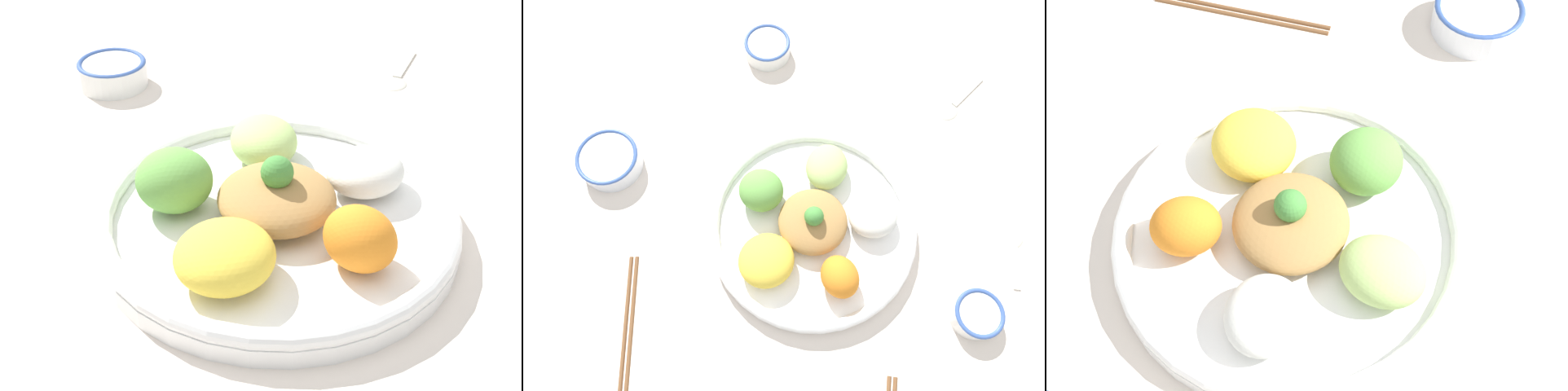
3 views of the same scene
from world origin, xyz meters
The scene contains 4 objects.
ground_plane centered at (0.00, 0.00, 0.00)m, with size 2.40×2.40×0.00m, color silver.
salad_platter centered at (-0.04, 0.02, 0.03)m, with size 0.37×0.37×0.09m.
sauce_bowl_red centered at (-0.40, 0.17, 0.02)m, with size 0.11×0.11×0.04m.
chopsticks_pair_far centered at (-0.36, -0.13, 0.00)m, with size 0.03×0.24×0.01m.
Camera 3 is at (0.33, 0.13, 0.67)m, focal length 50.00 mm.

